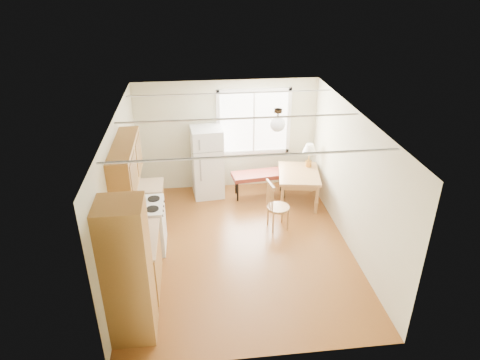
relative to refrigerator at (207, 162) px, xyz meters
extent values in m
cube|color=#5E3113|center=(0.47, -2.12, -0.79)|extent=(4.60, 5.60, 0.12)
cube|color=white|center=(0.47, -2.12, 1.71)|extent=(4.60, 5.60, 0.12)
cube|color=beige|center=(0.47, 0.38, 0.46)|extent=(4.60, 0.10, 2.50)
cube|color=beige|center=(0.47, -4.62, 0.46)|extent=(4.60, 0.10, 2.50)
cube|color=beige|center=(-1.53, -2.12, 0.46)|extent=(0.10, 5.60, 2.50)
cube|color=beige|center=(2.47, -2.12, 0.46)|extent=(0.10, 5.60, 2.50)
cube|color=brown|center=(-1.23, -3.97, 0.26)|extent=(0.60, 0.60, 2.10)
cube|color=brown|center=(-1.23, -2.97, -0.36)|extent=(0.60, 1.10, 0.86)
cube|color=tan|center=(-1.22, -2.97, 0.09)|extent=(0.62, 1.14, 0.04)
cube|color=white|center=(-1.20, -1.92, -0.34)|extent=(0.65, 0.76, 0.90)
cube|color=brown|center=(-1.23, -1.17, -0.36)|extent=(0.60, 0.60, 0.86)
cube|color=brown|center=(-1.36, -2.27, 1.06)|extent=(0.33, 1.60, 0.70)
cube|color=white|center=(1.07, 0.37, 0.76)|extent=(1.50, 0.02, 1.35)
cylinder|color=black|center=(1.17, -1.72, 1.67)|extent=(0.14, 0.14, 0.06)
cylinder|color=black|center=(1.17, -1.72, 1.57)|extent=(0.03, 0.03, 0.16)
sphere|color=white|center=(1.17, -1.72, 1.43)|extent=(0.26, 0.26, 0.26)
cube|color=white|center=(0.00, 0.00, 0.00)|extent=(0.71, 0.71, 1.58)
cube|color=gray|center=(0.00, -0.32, 0.37)|extent=(0.65, 0.02, 0.02)
cube|color=gray|center=(-0.16, -0.34, 0.16)|extent=(0.03, 0.03, 0.95)
cube|color=maroon|center=(1.14, -0.22, -0.27)|extent=(1.28, 0.60, 0.09)
cylinder|color=black|center=(0.63, -0.39, -0.55)|extent=(0.04, 0.04, 0.47)
cylinder|color=black|center=(1.66, -0.39, -0.55)|extent=(0.04, 0.04, 0.47)
cylinder|color=black|center=(0.63, -0.05, -0.55)|extent=(0.04, 0.04, 0.47)
cylinder|color=black|center=(1.66, -0.05, -0.55)|extent=(0.04, 0.04, 0.47)
cube|color=olive|center=(1.92, -0.57, -0.11)|extent=(1.03, 1.26, 0.06)
cube|color=olive|center=(1.92, -0.57, -0.19)|extent=(0.91, 1.14, 0.10)
cylinder|color=olive|center=(1.49, -1.00, -0.47)|extent=(0.07, 0.07, 0.65)
cylinder|color=olive|center=(2.19, -1.12, -0.47)|extent=(0.07, 0.07, 0.65)
cylinder|color=olive|center=(1.66, -0.02, -0.47)|extent=(0.07, 0.07, 0.65)
cylinder|color=olive|center=(2.36, -0.15, -0.47)|extent=(0.07, 0.07, 0.65)
cylinder|color=olive|center=(1.29, -1.55, -0.34)|extent=(0.44, 0.44, 0.05)
cylinder|color=olive|center=(1.17, -1.72, -0.56)|extent=(0.04, 0.04, 0.45)
cylinder|color=olive|center=(1.46, -1.67, -0.56)|extent=(0.04, 0.04, 0.45)
cylinder|color=olive|center=(1.12, -1.43, -0.56)|extent=(0.04, 0.04, 0.45)
cylinder|color=olive|center=(1.41, -1.38, -0.56)|extent=(0.04, 0.04, 0.45)
cylinder|color=#BB873B|center=(2.20, -0.28, -0.02)|extent=(0.14, 0.14, 0.12)
cylinder|color=#BB873B|center=(2.20, -0.28, 0.14)|extent=(0.02, 0.02, 0.20)
cone|color=white|center=(2.20, -0.28, 0.34)|extent=(0.30, 0.30, 0.20)
cube|color=black|center=(-1.25, -3.16, 0.15)|extent=(0.22, 0.26, 0.09)
cube|color=black|center=(-1.25, -3.25, 0.35)|extent=(0.20, 0.09, 0.30)
cylinder|color=black|center=(-1.25, -3.10, 0.26)|extent=(0.15, 0.15, 0.13)
cylinder|color=red|center=(-1.28, -2.52, 0.20)|extent=(0.12, 0.12, 0.17)
sphere|color=red|center=(-1.28, -2.52, 0.32)|extent=(0.06, 0.06, 0.06)
camera|label=1|loc=(-0.28, -8.57, 3.88)|focal=32.00mm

